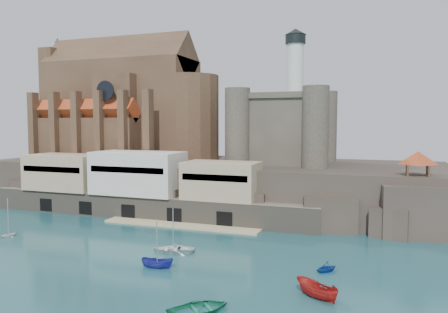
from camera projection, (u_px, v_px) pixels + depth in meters
ground at (115, 252)px, 63.53m from camera, size 300.00×300.00×0.00m
promontory at (212, 184)px, 100.14m from camera, size 100.00×36.00×10.00m
quay at (137, 186)px, 88.15m from camera, size 70.00×12.00×13.05m
church at (127, 110)px, 109.25m from camera, size 47.00×25.93×30.51m
castle_keep at (284, 125)px, 95.20m from camera, size 21.20×21.20×29.30m
rock_outcrop at (416, 211)px, 73.23m from camera, size 14.50×10.50×8.70m
pavilion at (418, 160)px, 72.71m from camera, size 6.40×6.40×5.40m
boat_2 at (157, 268)px, 56.81m from camera, size 1.91×1.87×4.43m
boat_3 at (199, 312)px, 43.53m from camera, size 4.20×4.16×6.41m
boat_4 at (9, 236)px, 72.38m from camera, size 2.62×2.02×2.68m
boat_5 at (316, 297)px, 47.10m from camera, size 2.82×2.80×5.40m
boat_6 at (173, 251)px, 64.01m from camera, size 2.29×4.60×6.19m
boat_7 at (326, 272)px, 55.31m from camera, size 3.18×3.06×3.18m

